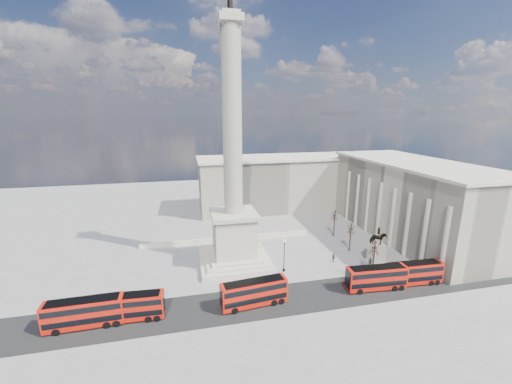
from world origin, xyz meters
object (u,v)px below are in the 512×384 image
object	(u,v)px
red_bus_a	(129,307)
pedestrian_walking	(370,262)
red_bus_d	(377,278)
red_bus_e	(85,313)
pedestrian_standing	(365,273)
pedestrian_crossing	(334,258)
equestrian_statue	(377,251)
red_bus_b	(254,293)
red_bus_c	(414,273)
nelsons_column	(234,202)
victorian_lamp	(284,253)

from	to	relation	value
red_bus_a	pedestrian_walking	world-z (taller)	red_bus_a
red_bus_d	red_bus_e	world-z (taller)	red_bus_e
pedestrian_walking	pedestrian_standing	world-z (taller)	pedestrian_standing
red_bus_a	red_bus_d	distance (m)	40.40
pedestrian_crossing	equestrian_statue	bearing A→B (deg)	-113.26
red_bus_b	red_bus_e	distance (m)	24.63
red_bus_d	pedestrian_standing	xyz separation A→B (m)	(0.28, 4.08, -1.27)
red_bus_b	red_bus_d	bearing A→B (deg)	-6.41
red_bus_c	red_bus_e	bearing A→B (deg)	-177.58
pedestrian_walking	red_bus_b	bearing A→B (deg)	-154.19
pedestrian_standing	pedestrian_crossing	distance (m)	7.61
red_bus_b	equestrian_statue	distance (m)	28.70
red_bus_a	equestrian_statue	distance (m)	46.85
red_bus_c	equestrian_statue	distance (m)	8.89
red_bus_a	red_bus_c	bearing A→B (deg)	2.30
nelsons_column	red_bus_d	distance (m)	29.29
red_bus_b	red_bus_d	xyz separation A→B (m)	(21.62, -0.03, -0.03)
red_bus_d	red_bus_c	bearing A→B (deg)	4.36
nelsons_column	red_bus_d	bearing A→B (deg)	-34.86
equestrian_statue	pedestrian_walking	xyz separation A→B (m)	(-1.74, -0.80, -1.85)
pedestrian_crossing	red_bus_d	bearing A→B (deg)	-174.46
nelsons_column	victorian_lamp	size ratio (longest dim) A/B	7.59
pedestrian_standing	nelsons_column	bearing A→B (deg)	-69.90
red_bus_d	pedestrian_walking	distance (m)	9.02
red_bus_b	victorian_lamp	world-z (taller)	victorian_lamp
red_bus_b	red_bus_d	distance (m)	21.62
red_bus_b	red_bus_e	size ratio (longest dim) A/B	1.01
victorian_lamp	pedestrian_walking	size ratio (longest dim) A/B	3.96
red_bus_c	equestrian_statue	size ratio (longest dim) A/B	1.32
red_bus_a	pedestrian_walking	bearing A→B (deg)	12.34
red_bus_c	pedestrian_walking	bearing A→B (deg)	117.21
victorian_lamp	pedestrian_crossing	xyz separation A→B (m)	(11.19, 1.56, -2.94)
nelsons_column	pedestrian_crossing	world-z (taller)	nelsons_column
equestrian_statue	pedestrian_crossing	xyz separation A→B (m)	(-8.19, 2.40, -1.76)
pedestrian_crossing	red_bus_c	bearing A→B (deg)	-144.75
red_bus_a	pedestrian_crossing	distance (m)	39.41
red_bus_a	pedestrian_standing	xyz separation A→B (m)	(40.68, 3.54, -1.20)
nelsons_column	pedestrian_walking	distance (m)	29.97
red_bus_e	pedestrian_crossing	size ratio (longest dim) A/B	5.78
red_bus_c	pedestrian_crossing	distance (m)	15.00
red_bus_b	equestrian_statue	world-z (taller)	equestrian_statue
nelsons_column	equestrian_statue	distance (m)	30.66
red_bus_b	pedestrian_standing	size ratio (longest dim) A/B	5.63
red_bus_e	pedestrian_standing	size ratio (longest dim) A/B	5.56
nelsons_column	red_bus_a	distance (m)	25.82
victorian_lamp	pedestrian_walking	xyz separation A→B (m)	(17.64, -1.64, -3.04)
red_bus_c	red_bus_d	xyz separation A→B (m)	(-7.57, -0.10, 0.07)
nelsons_column	red_bus_e	distance (m)	30.27
equestrian_statue	nelsons_column	bearing A→B (deg)	166.38
red_bus_e	pedestrian_standing	world-z (taller)	red_bus_e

